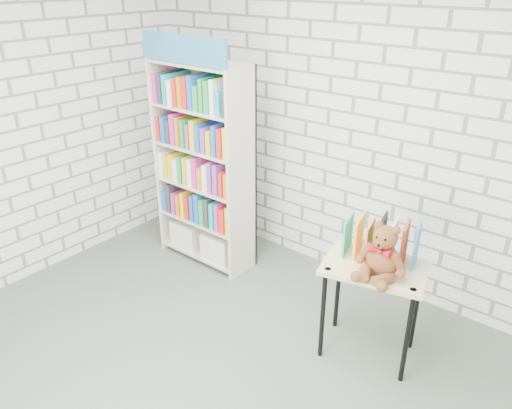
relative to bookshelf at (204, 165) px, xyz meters
The scene contains 6 objects.
ground 2.04m from the bookshelf, 49.43° to the right, with size 4.50×4.50×0.00m, color #4E594B.
room_shell 1.95m from the bookshelf, 49.43° to the right, with size 4.52×4.02×2.81m.
bookshelf is the anchor object (origin of this frame).
display_table 1.96m from the bookshelf, ahead, with size 0.81×0.65×0.77m.
table_books 1.89m from the bookshelf, ahead, with size 0.54×0.33×0.30m.
teddy_bear 2.02m from the bookshelf, 10.00° to the right, with size 0.36×0.33×0.39m.
Camera 1 is at (1.97, -1.75, 2.65)m, focal length 35.00 mm.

